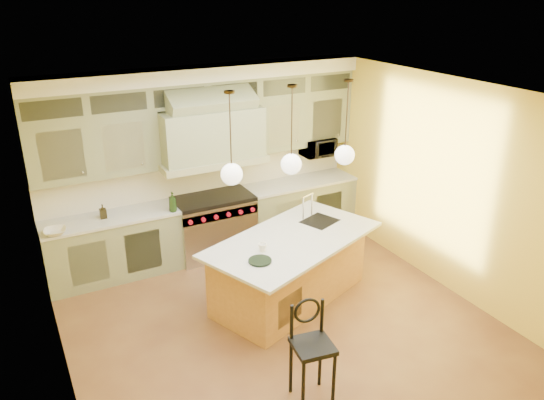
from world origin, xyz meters
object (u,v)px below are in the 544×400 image
range (214,225)px  counter_stool (312,347)px  microwave (318,147)px  kitchen_island (290,267)px

range → counter_stool: counter_stool is taller
range → microwave: 2.18m
range → microwave: (1.95, 0.11, 0.96)m
range → kitchen_island: bearing=-76.5°
microwave → kitchen_island: bearing=-130.6°
kitchen_island → counter_stool: kitchen_island is taller
counter_stool → kitchen_island: bearing=75.1°
kitchen_island → counter_stool: 1.90m
range → kitchen_island: size_ratio=0.45×
kitchen_island → microwave: (1.54, 1.80, 0.98)m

